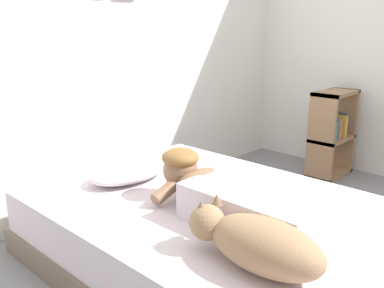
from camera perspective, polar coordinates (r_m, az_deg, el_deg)
ground_plane at (r=2.38m, az=13.39°, el=-17.02°), size 11.69×11.69×0.00m
back_wall at (r=3.06m, az=-11.70°, el=15.00°), size 3.84×0.12×2.50m
bed at (r=2.28m, az=4.09°, el=-12.72°), size 1.43×2.08×0.38m
pillow at (r=2.55m, az=-8.58°, el=-3.65°), size 0.52×0.32×0.11m
person_lying at (r=2.04m, az=5.67°, el=-7.00°), size 0.43×0.92×0.27m
dog at (r=1.64m, az=8.90°, el=-13.11°), size 0.26×0.57×0.21m
coffee_cup at (r=2.67m, az=-1.32°, el=-2.97°), size 0.12×0.09×0.07m
cell_phone at (r=2.38m, az=7.10°, el=-6.38°), size 0.07×0.14×0.01m
bookshelf at (r=3.82m, az=18.52°, el=1.45°), size 0.45×0.24×0.75m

